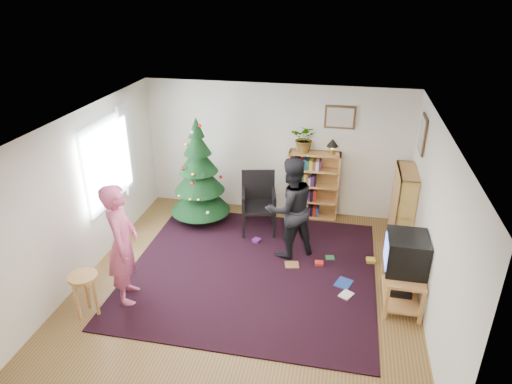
% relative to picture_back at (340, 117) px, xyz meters
% --- Properties ---
extents(floor, '(5.00, 5.00, 0.00)m').
position_rel_picture_back_xyz_m(floor, '(-1.15, -2.48, -1.95)').
color(floor, brown).
rests_on(floor, ground).
extents(ceiling, '(5.00, 5.00, 0.00)m').
position_rel_picture_back_xyz_m(ceiling, '(-1.15, -2.48, 0.55)').
color(ceiling, white).
rests_on(ceiling, wall_back).
extents(wall_back, '(5.00, 0.02, 2.50)m').
position_rel_picture_back_xyz_m(wall_back, '(-1.15, 0.02, -0.70)').
color(wall_back, silver).
rests_on(wall_back, floor).
extents(wall_front, '(5.00, 0.02, 2.50)m').
position_rel_picture_back_xyz_m(wall_front, '(-1.15, -4.97, -0.70)').
color(wall_front, silver).
rests_on(wall_front, floor).
extents(wall_left, '(0.02, 5.00, 2.50)m').
position_rel_picture_back_xyz_m(wall_left, '(-3.65, -2.48, -0.70)').
color(wall_left, silver).
rests_on(wall_left, floor).
extents(wall_right, '(0.02, 5.00, 2.50)m').
position_rel_picture_back_xyz_m(wall_right, '(1.35, -2.48, -0.70)').
color(wall_right, silver).
rests_on(wall_right, floor).
extents(rug, '(3.80, 3.60, 0.02)m').
position_rel_picture_back_xyz_m(rug, '(-1.15, -2.17, -1.94)').
color(rug, black).
rests_on(rug, floor).
extents(window_pane, '(0.04, 1.20, 1.40)m').
position_rel_picture_back_xyz_m(window_pane, '(-3.62, -1.88, -0.45)').
color(window_pane, silver).
rests_on(window_pane, wall_left).
extents(curtain, '(0.06, 0.35, 1.60)m').
position_rel_picture_back_xyz_m(curtain, '(-3.58, -1.18, -0.45)').
color(curtain, silver).
rests_on(curtain, wall_left).
extents(picture_back, '(0.55, 0.03, 0.42)m').
position_rel_picture_back_xyz_m(picture_back, '(0.00, 0.00, 0.00)').
color(picture_back, '#4C3319').
rests_on(picture_back, wall_back).
extents(picture_right, '(0.03, 0.50, 0.60)m').
position_rel_picture_back_xyz_m(picture_right, '(1.33, -0.73, 0.00)').
color(picture_right, '#4C3319').
rests_on(picture_right, wall_right).
extents(christmas_tree, '(1.11, 1.11, 2.02)m').
position_rel_picture_back_xyz_m(christmas_tree, '(-2.45, -0.73, -1.11)').
color(christmas_tree, '#3F2816').
rests_on(christmas_tree, rug).
extents(bookshelf_back, '(0.95, 0.30, 1.30)m').
position_rel_picture_back_xyz_m(bookshelf_back, '(-0.39, -0.14, -1.29)').
color(bookshelf_back, gold).
rests_on(bookshelf_back, floor).
extents(bookshelf_right, '(0.30, 0.95, 1.30)m').
position_rel_picture_back_xyz_m(bookshelf_right, '(1.19, -0.69, -1.29)').
color(bookshelf_right, gold).
rests_on(bookshelf_right, floor).
extents(tv_stand, '(0.51, 0.92, 0.55)m').
position_rel_picture_back_xyz_m(tv_stand, '(1.07, -2.49, -1.62)').
color(tv_stand, gold).
rests_on(tv_stand, floor).
extents(crt_tv, '(0.55, 0.59, 0.52)m').
position_rel_picture_back_xyz_m(crt_tv, '(1.07, -2.49, -1.14)').
color(crt_tv, black).
rests_on(crt_tv, tv_stand).
extents(armchair, '(0.71, 0.72, 1.09)m').
position_rel_picture_back_xyz_m(armchair, '(-1.29, -0.81, -1.36)').
color(armchair, black).
rests_on(armchair, rug).
extents(stool, '(0.39, 0.39, 0.64)m').
position_rel_picture_back_xyz_m(stool, '(-3.14, -3.63, -1.45)').
color(stool, gold).
rests_on(stool, floor).
extents(person_standing, '(0.61, 0.75, 1.79)m').
position_rel_picture_back_xyz_m(person_standing, '(-2.75, -3.18, -1.05)').
color(person_standing, '#C24D75').
rests_on(person_standing, rug).
extents(person_by_chair, '(1.06, 1.01, 1.72)m').
position_rel_picture_back_xyz_m(person_by_chair, '(-0.65, -1.58, -1.09)').
color(person_by_chair, black).
rests_on(person_by_chair, rug).
extents(potted_plant, '(0.55, 0.50, 0.52)m').
position_rel_picture_back_xyz_m(potted_plant, '(-0.59, -0.14, -0.39)').
color(potted_plant, gray).
rests_on(potted_plant, bookshelf_back).
extents(table_lamp, '(0.22, 0.22, 0.29)m').
position_rel_picture_back_xyz_m(table_lamp, '(-0.09, -0.14, -0.46)').
color(table_lamp, '#A57F33').
rests_on(table_lamp, bookshelf_back).
extents(floor_clutter, '(2.14, 1.40, 0.08)m').
position_rel_picture_back_xyz_m(floor_clutter, '(-0.08, -1.87, -1.91)').
color(floor_clutter, '#A51E19').
rests_on(floor_clutter, rug).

